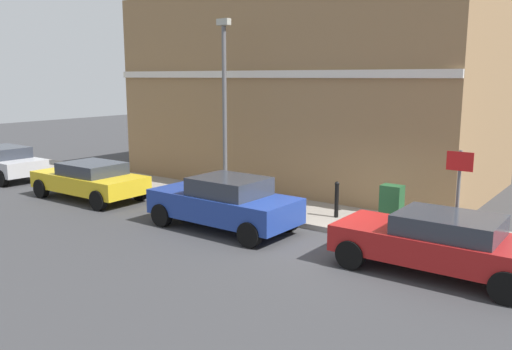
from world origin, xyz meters
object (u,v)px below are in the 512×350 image
car_blue (225,202)px  bollard_near_cabinet (337,198)px  car_silver (2,162)px  utility_cabinet (391,208)px  car_yellow (90,179)px  lamppost (225,102)px  car_red (439,242)px  bollard_far_kerb (265,195)px  street_sign (459,184)px

car_blue → bollard_near_cabinet: 3.21m
car_silver → utility_cabinet: 15.80m
car_yellow → lamppost: lamppost is taller
car_silver → lamppost: lamppost is taller
car_blue → car_yellow: bearing=-0.2°
car_red → car_yellow: bearing=-0.3°
bollard_far_kerb → lamppost: size_ratio=0.18×
car_red → car_silver: 17.61m
bollard_near_cabinet → car_blue: bearing=138.9°
utility_cabinet → lamppost: (0.13, 5.78, 2.62)m
car_red → car_yellow: 11.69m
car_yellow → bollard_far_kerb: car_yellow is taller
car_yellow → car_silver: bearing=-2.1°
car_blue → lamppost: size_ratio=0.73×
car_blue → lamppost: lamppost is taller
car_yellow → utility_cabinet: bearing=-167.8°
car_red → car_blue: size_ratio=1.01×
car_silver → street_sign: size_ratio=1.84×
car_red → car_yellow: car_red is taller
car_red → lamppost: bearing=-17.3°
car_red → bollard_near_cabinet: 4.30m
car_yellow → bollard_near_cabinet: (2.33, -8.08, 0.02)m
street_sign → lamppost: size_ratio=0.40×
bollard_far_kerb → car_yellow: bearing=103.4°
car_blue → utility_cabinet: size_ratio=3.65×
bollard_near_cabinet → car_silver: bearing=98.8°
car_blue → lamppost: (2.45, 2.00, 2.55)m
bollard_far_kerb → street_sign: bearing=-89.4°
car_blue → car_silver: car_blue is taller
street_sign → car_yellow: bearing=97.5°
street_sign → lamppost: (0.83, 7.63, 1.64)m
car_yellow → bollard_far_kerb: 6.37m
car_silver → utility_cabinet: bearing=-170.8°
car_blue → utility_cabinet: (2.32, -3.78, -0.07)m
utility_cabinet → street_sign: bearing=-110.6°
car_red → lamppost: lamppost is taller
lamppost → car_red: bearing=-107.0°
utility_cabinet → car_yellow: bearing=102.9°
lamppost → street_sign: bearing=-96.2°
bollard_far_kerb → street_sign: (0.06, -5.40, 0.96)m
street_sign → bollard_far_kerb: bearing=90.6°
car_yellow → car_blue: bearing=178.5°
car_blue → car_silver: bearing=-0.5°
car_blue → bollard_near_cabinet: bearing=-130.4°
car_yellow → utility_cabinet: size_ratio=3.63×
bollard_near_cabinet → lamppost: lamppost is taller
car_yellow → car_red: bearing=179.3°
lamppost → utility_cabinet: bearing=-91.3°
car_blue → street_sign: bearing=-163.2°
bollard_near_cabinet → car_red: bearing=-122.9°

